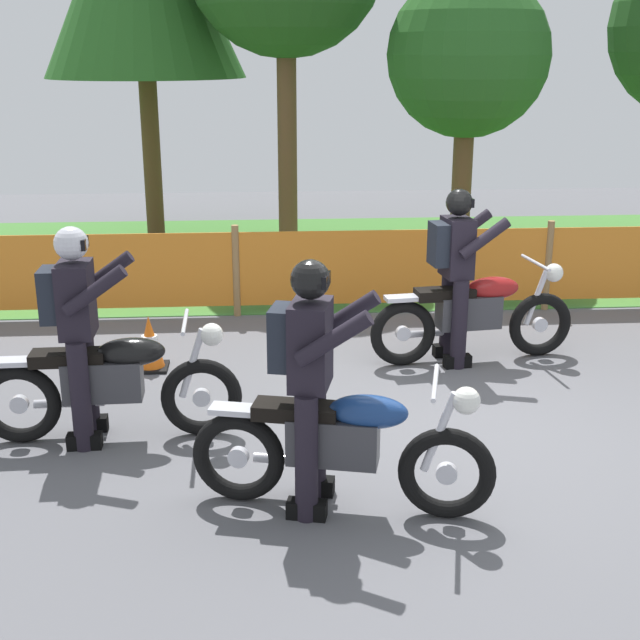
{
  "coord_description": "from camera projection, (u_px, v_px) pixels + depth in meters",
  "views": [
    {
      "loc": [
        -1.49,
        -6.19,
        2.92
      ],
      "look_at": [
        -1.06,
        0.12,
        0.9
      ],
      "focal_mm": 47.88,
      "sensor_mm": 36.0,
      "label": 1
    }
  ],
  "objects": [
    {
      "name": "ground",
      "position": [
        452.0,
        429.0,
        6.87
      ],
      "size": [
        24.0,
        24.0,
        0.02
      ],
      "primitive_type": "cube",
      "color": "#5B5B60"
    },
    {
      "name": "grass_verge",
      "position": [
        364.0,
        255.0,
        12.58
      ],
      "size": [
        24.0,
        5.68,
        0.01
      ],
      "primitive_type": "cube",
      "color": "#427A33",
      "rests_on": "ground"
    },
    {
      "name": "barrier_fence",
      "position": [
        394.0,
        267.0,
        9.72
      ],
      "size": [
        10.85,
        0.08,
        1.05
      ],
      "color": "#997547",
      "rests_on": "ground"
    },
    {
      "name": "tree_near_right",
      "position": [
        468.0,
        57.0,
        11.52
      ],
      "size": [
        2.21,
        2.21,
        3.94
      ],
      "color": "brown",
      "rests_on": "ground"
    },
    {
      "name": "motorcycle_lead",
      "position": [
        343.0,
        445.0,
        5.54
      ],
      "size": [
        1.98,
        0.74,
        0.95
      ],
      "rotation": [
        0.0,
        0.0,
        -0.23
      ],
      "color": "black",
      "rests_on": "ground"
    },
    {
      "name": "motorcycle_trailing",
      "position": [
        112.0,
        383.0,
        6.56
      ],
      "size": [
        2.02,
        0.6,
        0.96
      ],
      "rotation": [
        0.0,
        0.0,
        0.03
      ],
      "color": "black",
      "rests_on": "ground"
    },
    {
      "name": "motorcycle_third",
      "position": [
        475.0,
        314.0,
        8.24
      ],
      "size": [
        2.05,
        0.6,
        0.97
      ],
      "rotation": [
        0.0,
        0.0,
        0.13
      ],
      "color": "black",
      "rests_on": "ground"
    },
    {
      "name": "rider_lead",
      "position": [
        309.0,
        373.0,
        5.42
      ],
      "size": [
        0.75,
        0.64,
        1.69
      ],
      "rotation": [
        0.0,
        0.0,
        -0.23
      ],
      "color": "black",
      "rests_on": "ground"
    },
    {
      "name": "rider_trailing",
      "position": [
        77.0,
        324.0,
        6.39
      ],
      "size": [
        0.68,
        0.55,
        1.69
      ],
      "rotation": [
        0.0,
        0.0,
        0.03
      ],
      "color": "black",
      "rests_on": "ground"
    },
    {
      "name": "rider_third",
      "position": [
        455.0,
        267.0,
        8.05
      ],
      "size": [
        0.72,
        0.6,
        1.69
      ],
      "rotation": [
        0.0,
        0.0,
        0.13
      ],
      "color": "black",
      "rests_on": "ground"
    },
    {
      "name": "traffic_cone",
      "position": [
        150.0,
        343.0,
        8.07
      ],
      "size": [
        0.32,
        0.32,
        0.53
      ],
      "color": "black",
      "rests_on": "ground"
    }
  ]
}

